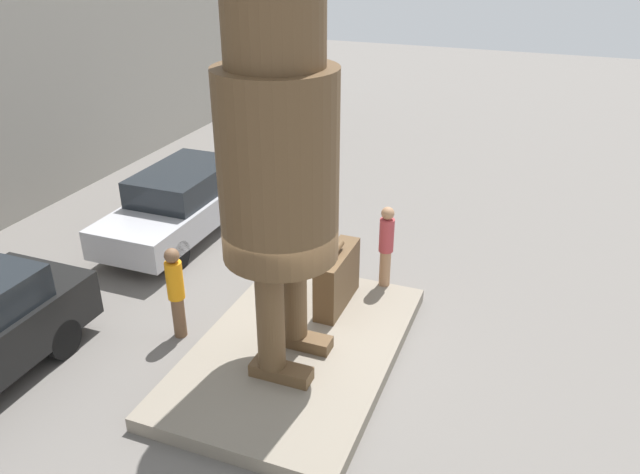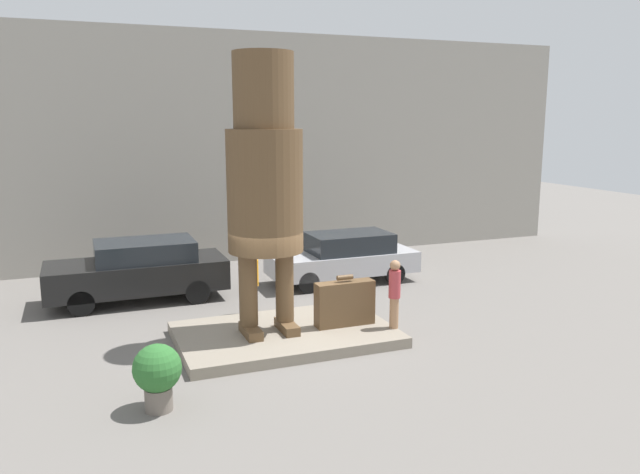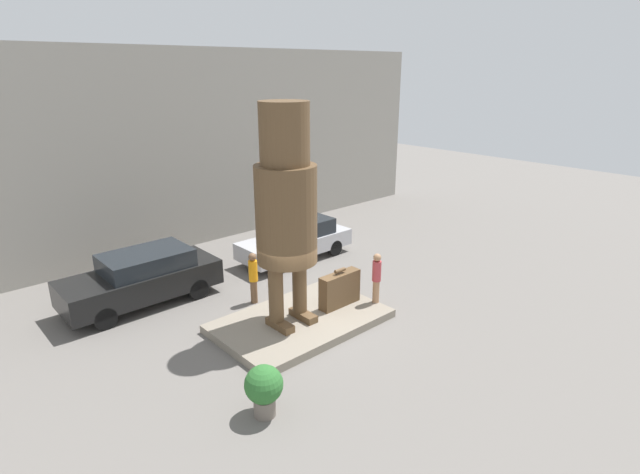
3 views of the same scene
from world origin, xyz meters
The scene contains 10 objects.
ground_plane centered at (0.00, 0.00, 0.00)m, with size 60.00×60.00×0.00m, color slate.
pedestal centered at (0.00, 0.00, 0.12)m, with size 4.79×3.05×0.24m.
building_backdrop centered at (0.00, 8.47, 3.89)m, with size 28.00×0.60×7.78m.
statue_figure centered at (-0.41, 0.04, 3.76)m, with size 1.63×1.63×6.02m.
giant_suitcase centered at (1.37, -0.18, 0.75)m, with size 1.38×0.38×1.18m.
tourist centered at (2.33, -0.78, 1.10)m, with size 0.27×0.27×1.57m.
parked_car_black centered at (-2.73, 4.35, 0.88)m, with size 4.71×1.88×1.66m.
parked_car_silver centered at (3.26, 4.14, 0.79)m, with size 4.47×1.72×1.51m.
planter_pot centered at (-3.10, -2.50, 0.68)m, with size 0.83×0.83×1.17m.
worker_hivis centered at (-0.16, 2.08, 0.91)m, with size 0.28×0.28×1.66m.
Camera 3 is at (-8.15, -9.85, 7.04)m, focal length 28.00 mm.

